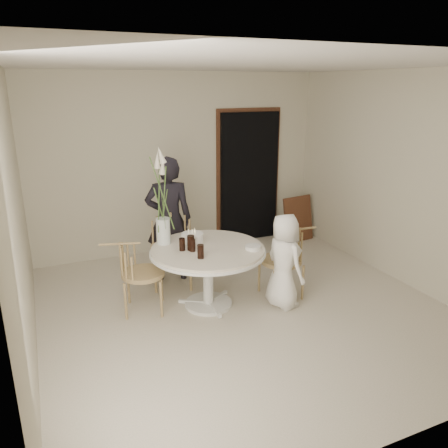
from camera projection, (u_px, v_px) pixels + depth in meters
name	position (u px, v px, depth m)	size (l,w,h in m)	color
ground	(244.00, 309.00, 5.12)	(4.50, 4.50, 0.00)	beige
room_shell	(246.00, 172.00, 4.63)	(4.50, 4.50, 4.50)	silver
doorway	(249.00, 178.00, 7.15)	(1.00, 0.10, 2.10)	black
door_trim	(248.00, 174.00, 7.17)	(1.12, 0.03, 2.22)	brown
table	(208.00, 257.00, 5.02)	(1.33, 1.33, 0.73)	silver
picture_frame	(298.00, 219.00, 7.26)	(0.57, 0.04, 0.75)	brown
chair_far	(171.00, 236.00, 5.69)	(0.63, 0.66, 0.96)	tan
chair_right	(290.00, 252.00, 5.33)	(0.53, 0.49, 0.86)	tan
chair_left	(132.00, 267.00, 4.91)	(0.59, 0.56, 0.85)	tan
girl	(169.00, 219.00, 5.70)	(0.60, 0.40, 1.66)	black
boy	(284.00, 261.00, 5.03)	(0.55, 0.36, 1.13)	white
birthday_cake	(192.00, 238.00, 5.11)	(0.25, 0.25, 0.17)	silver
cola_tumbler_a	(193.00, 245.00, 4.86)	(0.07, 0.07, 0.14)	black
cola_tumbler_b	(201.00, 252.00, 4.66)	(0.07, 0.07, 0.15)	black
cola_tumbler_c	(191.00, 243.00, 4.89)	(0.08, 0.08, 0.17)	black
cola_tumbler_d	(182.00, 244.00, 4.88)	(0.07, 0.07, 0.14)	black
plate_stack	(253.00, 247.00, 4.93)	(0.18, 0.18, 0.04)	white
flower_vase	(162.00, 210.00, 5.00)	(0.16, 0.16, 1.14)	silver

